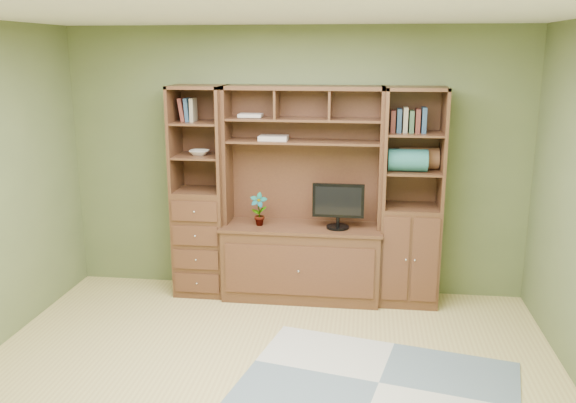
# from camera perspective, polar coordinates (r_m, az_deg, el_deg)

# --- Properties ---
(room) EXTENTS (4.60, 4.10, 2.64)m
(room) POSITION_cam_1_polar(r_m,az_deg,el_deg) (4.05, -2.73, -1.28)
(room) COLOR #D7BC71
(room) RESTS_ON ground
(center_hutch) EXTENTS (1.54, 0.53, 2.05)m
(center_hutch) POSITION_cam_1_polar(r_m,az_deg,el_deg) (5.77, 1.30, 0.52)
(center_hutch) COLOR #4C2C1A
(center_hutch) RESTS_ON ground
(left_tower) EXTENTS (0.50, 0.45, 2.05)m
(left_tower) POSITION_cam_1_polar(r_m,az_deg,el_deg) (5.99, -8.21, 0.89)
(left_tower) COLOR #4C2C1A
(left_tower) RESTS_ON ground
(right_tower) EXTENTS (0.55, 0.45, 2.05)m
(right_tower) POSITION_cam_1_polar(r_m,az_deg,el_deg) (5.80, 11.47, 0.30)
(right_tower) COLOR #4C2C1A
(right_tower) RESTS_ON ground
(rug) EXTENTS (2.18, 1.68, 0.01)m
(rug) POSITION_cam_1_polar(r_m,az_deg,el_deg) (4.68, 8.49, -16.48)
(rug) COLOR #9AA09F
(rug) RESTS_ON ground
(monitor) EXTENTS (0.49, 0.22, 0.59)m
(monitor) POSITION_cam_1_polar(r_m,az_deg,el_deg) (5.71, 4.73, 0.35)
(monitor) COLOR black
(monitor) RESTS_ON center_hutch
(orchid) EXTENTS (0.17, 0.11, 0.32)m
(orchid) POSITION_cam_1_polar(r_m,az_deg,el_deg) (5.83, -2.76, -0.74)
(orchid) COLOR #B9643E
(orchid) RESTS_ON center_hutch
(magazines) EXTENTS (0.27, 0.20, 0.04)m
(magazines) POSITION_cam_1_polar(r_m,az_deg,el_deg) (5.80, -1.36, 5.98)
(magazines) COLOR #BEADA2
(magazines) RESTS_ON center_hutch
(bowl) EXTENTS (0.19, 0.19, 0.05)m
(bowl) POSITION_cam_1_polar(r_m,az_deg,el_deg) (5.92, -8.29, 4.55)
(bowl) COLOR silver
(bowl) RESTS_ON left_tower
(blanket_teal) EXTENTS (0.35, 0.20, 0.20)m
(blanket_teal) POSITION_cam_1_polar(r_m,az_deg,el_deg) (5.67, 11.15, 3.81)
(blanket_teal) COLOR #276763
(blanket_teal) RESTS_ON right_tower
(blanket_red) EXTENTS (0.36, 0.20, 0.20)m
(blanket_red) POSITION_cam_1_polar(r_m,az_deg,el_deg) (5.80, 12.13, 3.98)
(blanket_red) COLOR brown
(blanket_red) RESTS_ON right_tower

